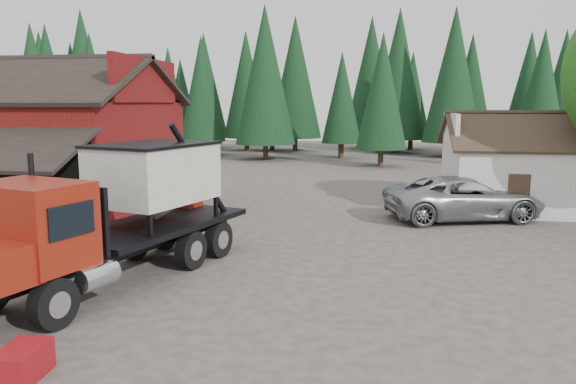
# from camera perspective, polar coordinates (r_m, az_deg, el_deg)

# --- Properties ---
(ground) EXTENTS (120.00, 120.00, 0.00)m
(ground) POSITION_cam_1_polar(r_m,az_deg,el_deg) (16.44, -10.64, -8.76)
(ground) COLOR #433A35
(ground) RESTS_ON ground
(red_barn) EXTENTS (12.80, 13.63, 7.18)m
(red_barn) POSITION_cam_1_polar(r_m,az_deg,el_deg) (29.62, -24.88, 3.77)
(red_barn) COLOR maroon
(red_barn) RESTS_ON ground
(farmhouse) EXTENTS (8.60, 6.42, 4.65)m
(farmhouse) POSITION_cam_1_polar(r_m,az_deg,el_deg) (29.03, 23.91, 1.71)
(farmhouse) COLOR silver
(farmhouse) RESTS_ON ground
(conifer_backdrop) EXTENTS (76.00, 16.00, 16.00)m
(conifer_backdrop) POSITION_cam_1_polar(r_m,az_deg,el_deg) (57.23, 3.15, 4.03)
(conifer_backdrop) COLOR black
(conifer_backdrop) RESTS_ON ground
(near_pine_a) EXTENTS (4.40, 4.40, 11.40)m
(near_pine_a) POSITION_cam_1_polar(r_m,az_deg,el_deg) (50.72, -24.43, 9.84)
(near_pine_a) COLOR #382619
(near_pine_a) RESTS_ON ground
(near_pine_b) EXTENTS (3.96, 3.96, 10.40)m
(near_pine_b) POSITION_cam_1_polar(r_m,az_deg,el_deg) (44.79, 9.56, 10.08)
(near_pine_b) COLOR #382619
(near_pine_b) RESTS_ON ground
(near_pine_d) EXTENTS (5.28, 5.28, 13.40)m
(near_pine_d) POSITION_cam_1_polar(r_m,az_deg,el_deg) (49.69, -2.34, 11.82)
(near_pine_d) COLOR #382619
(near_pine_d) RESTS_ON ground
(feed_truck) EXTENTS (5.44, 10.06, 4.40)m
(feed_truck) POSITION_cam_1_polar(r_m,az_deg,el_deg) (16.25, -17.06, -1.73)
(feed_truck) COLOR black
(feed_truck) RESTS_ON ground
(silver_car) EXTENTS (7.28, 4.79, 1.86)m
(silver_car) POSITION_cam_1_polar(r_m,az_deg,el_deg) (25.29, 17.44, -0.60)
(silver_car) COLOR #989B9F
(silver_car) RESTS_ON ground
(equip_box) EXTENTS (0.75, 1.13, 0.60)m
(equip_box) POSITION_cam_1_polar(r_m,az_deg,el_deg) (11.72, -25.42, -15.43)
(equip_box) COLOR maroon
(equip_box) RESTS_ON ground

